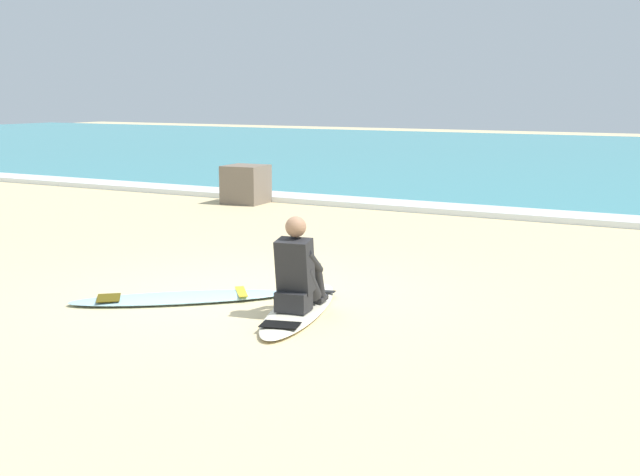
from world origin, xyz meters
TOP-DOWN VIEW (x-y plane):
  - ground_plane at (0.00, 0.00)m, footprint 80.00×80.00m
  - sea at (0.00, 20.93)m, footprint 80.00×28.00m
  - breaking_foam at (0.00, 7.23)m, footprint 80.00×0.90m
  - surfboard_main at (0.83, -0.31)m, footprint 1.11×2.33m
  - surfer_seated at (0.87, -0.41)m, footprint 0.44×0.74m
  - surfboard_spare_near at (-0.54, -0.53)m, footprint 2.14×1.91m
  - shoreline_rock at (-4.30, 6.40)m, footprint 0.84×0.83m

SIDE VIEW (x-z plane):
  - ground_plane at x=0.00m, z-range 0.00..0.00m
  - surfboard_spare_near at x=-0.54m, z-range 0.00..0.07m
  - surfboard_main at x=0.83m, z-range 0.00..0.07m
  - sea at x=0.00m, z-range 0.00..0.10m
  - breaking_foam at x=0.00m, z-range 0.00..0.11m
  - shoreline_rock at x=-4.30m, z-range 0.00..0.77m
  - surfer_seated at x=0.87m, z-range -0.04..0.91m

